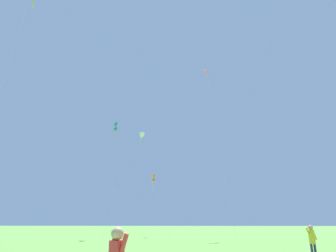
# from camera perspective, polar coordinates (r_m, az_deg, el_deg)

# --- Properties ---
(kite_white_distant) EXTENTS (4.26, 6.79, 16.05)m
(kite_white_distant) POSITION_cam_1_polar(r_m,az_deg,el_deg) (48.38, -5.23, -1.53)
(kite_white_distant) COLOR white
(kite_white_distant) RESTS_ON ground_plane
(kite_red_high) EXTENTS (2.95, 5.72, 26.11)m
(kite_red_high) POSITION_cam_1_polar(r_m,az_deg,el_deg) (49.27, 7.57, 8.44)
(kite_red_high) COLOR red
(kite_red_high) RESTS_ON ground_plane
(kite_teal_box) EXTENTS (2.25, 7.42, 15.70)m
(kite_teal_box) POSITION_cam_1_polar(r_m,az_deg,el_deg) (43.74, -9.94, -0.33)
(kite_teal_box) COLOR teal
(kite_teal_box) RESTS_ON ground_plane
(kite_orange_box) EXTENTS (3.38, 5.48, 8.58)m
(kite_orange_box) POSITION_cam_1_polar(r_m,az_deg,el_deg) (44.23, -2.80, -10.01)
(kite_orange_box) COLOR orange
(kite_orange_box) RESTS_ON ground_plane
(person_foreground_watcher) EXTENTS (0.53, 0.23, 1.66)m
(person_foreground_watcher) POSITION_cam_1_polar(r_m,az_deg,el_deg) (16.38, 25.79, -18.97)
(person_foreground_watcher) COLOR #2D3351
(person_foreground_watcher) RESTS_ON ground_plane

